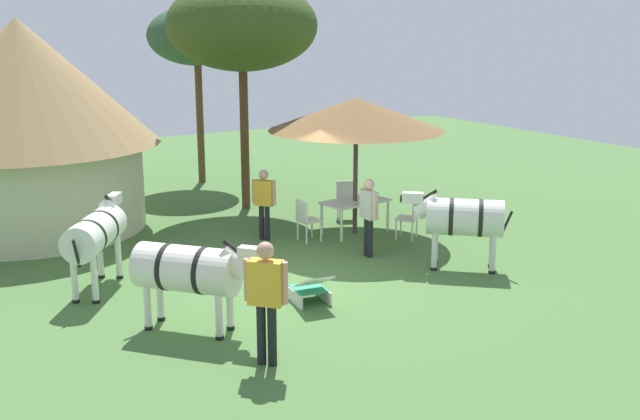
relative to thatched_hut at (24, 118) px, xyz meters
The scene contains 16 objects.
ground_plane 7.40m from the thatched_hut, 59.31° to the right, with size 36.00×36.00×0.00m, color #486F38.
thatched_hut is the anchor object (origin of this frame).
shade_umbrella 7.35m from the thatched_hut, 34.02° to the right, with size 3.84×3.84×3.02m.
patio_dining_table 7.58m from the thatched_hut, 34.02° to the right, with size 1.57×0.98×0.74m.
patio_chair_near_lawn 7.51m from the thatched_hut, 24.02° to the right, with size 0.57×0.56×0.90m.
patio_chair_near_hut 6.65m from the thatched_hut, 40.53° to the right, with size 0.42×0.44×0.90m.
patio_chair_east_end 8.80m from the thatched_hut, 36.73° to the right, with size 0.60×0.60×0.90m.
guest_beside_umbrella 7.97m from the thatched_hut, 46.88° to the right, with size 0.24×0.57×1.60m.
guest_behind_table 5.66m from the thatched_hut, 41.00° to the right, with size 0.41×0.46×1.55m.
standing_watcher 9.29m from the thatched_hut, 81.74° to the right, with size 0.49×0.50×1.77m.
striped_lounge_chair 8.28m from the thatched_hut, 67.67° to the right, with size 0.64×0.89×0.59m.
zebra_nearest_camera 7.63m from the thatched_hut, 83.18° to the right, with size 1.69×1.86×1.50m.
zebra_by_umbrella 5.06m from the thatched_hut, 87.95° to the right, with size 1.55×2.02×1.57m.
zebra_toward_hut 9.81m from the thatched_hut, 48.53° to the right, with size 1.73×1.60×1.54m.
acacia_tree_behind_hut 6.23m from the thatched_hut, 28.11° to the left, with size 2.79×2.79×5.06m.
acacia_tree_left_background 5.43m from the thatched_hut, ahead, with size 3.65×3.65×5.61m.
Camera 1 is at (-6.61, -11.77, 4.63)m, focal length 42.59 mm.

